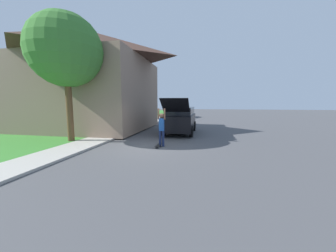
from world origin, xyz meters
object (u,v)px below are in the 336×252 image
lawn_tree_near (66,51)px  car_down_street (187,113)px  skateboarder (162,127)px  skateboard (158,145)px  suv_parked (180,119)px

lawn_tree_near → car_down_street: 21.55m
lawn_tree_near → car_down_street: size_ratio=1.65×
skateboarder → car_down_street: bearing=92.2°
lawn_tree_near → skateboard: lawn_tree_near is taller
lawn_tree_near → suv_parked: lawn_tree_near is taller
skateboarder → skateboard: (-0.14, -0.15, -0.96)m
suv_parked → skateboard: suv_parked is taller
suv_parked → car_down_street: bearing=94.1°
suv_parked → skateboard: bearing=-96.1°
car_down_street → skateboard: size_ratio=5.30×
car_down_street → skateboard: car_down_street is taller
skateboarder → lawn_tree_near: bearing=179.4°
lawn_tree_near → skateboarder: 6.89m
skateboarder → suv_parked: bearing=85.4°
car_down_street → skateboarder: skateboarder is taller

